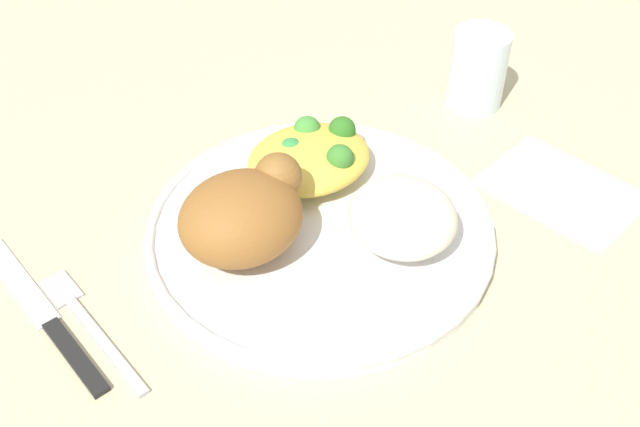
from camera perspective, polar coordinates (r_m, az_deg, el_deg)
name	(u,v)px	position (r m, az deg, el deg)	size (l,w,h in m)	color
ground_plane	(320,237)	(0.62, 0.00, -1.80)	(2.00, 2.00, 0.00)	#C3BA92
plate	(320,229)	(0.61, 0.00, -1.22)	(0.29, 0.29, 0.02)	white
roasted_chicken	(244,214)	(0.57, -5.79, -0.04)	(0.11, 0.09, 0.06)	#955F2B
rice_pile	(402,217)	(0.58, 6.32, -0.23)	(0.08, 0.09, 0.05)	white
mac_cheese_with_broccoli	(312,156)	(0.65, -0.62, 4.42)	(0.11, 0.09, 0.04)	#E1C048
fork	(88,323)	(0.58, -17.30, -7.96)	(0.03, 0.14, 0.01)	#B2B2B7
knife	(50,323)	(0.59, -19.91, -7.86)	(0.04, 0.19, 0.01)	black
water_glass	(478,69)	(0.77, 11.96, 10.73)	(0.06, 0.06, 0.08)	silver
napkin	(562,189)	(0.69, 18.02, 1.79)	(0.09, 0.13, 0.00)	white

